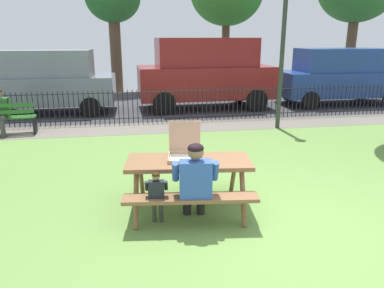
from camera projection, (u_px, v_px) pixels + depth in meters
The scene contains 14 objects.
ground at pixel (246, 189), 6.24m from camera, with size 28.00×10.70×0.02m, color #699245.
cobblestone_walkway at pixel (197, 126), 10.64m from camera, with size 28.00×1.40×0.01m, color slate.
street_asphalt at pixel (180, 104), 14.23m from camera, with size 28.00×6.18×0.01m, color #38383D.
picnic_table_foreground at pixel (189, 171), 5.37m from camera, with size 1.96×1.67×0.79m.
pizza_box_open at pixel (185, 149), 5.41m from camera, with size 0.54×0.56×0.52m.
adult_at_table at pixel (195, 180), 4.88m from camera, with size 0.63×0.62×1.19m.
child_at_table at pixel (157, 193), 4.87m from camera, with size 0.31×0.31×0.81m.
iron_fence_streetside at pixel (193, 104), 11.16m from camera, with size 19.74×0.03×1.00m.
park_bench_left at pixel (3, 119), 9.57m from camera, with size 1.63×0.60×0.85m.
lamp_post_walkway at pixel (283, 35), 9.71m from camera, with size 0.28×0.28×4.18m.
parked_car_far_left at pixel (43, 81), 12.14m from camera, with size 4.63×2.01×2.08m.
parked_car_left at pixel (205, 72), 12.95m from camera, with size 4.76×2.19×2.46m.
parked_car_center at pixel (340, 75), 13.83m from camera, with size 4.62×1.98×2.08m.
far_tree_midleft at pixel (113, 1), 16.19m from camera, with size 2.44×2.44×5.28m.
Camera 1 is at (-1.86, -4.19, 2.49)m, focal length 34.28 mm.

